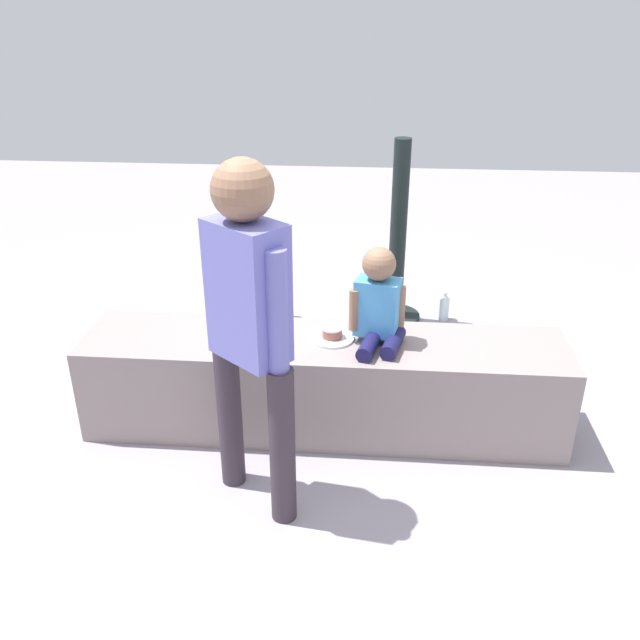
{
  "coord_description": "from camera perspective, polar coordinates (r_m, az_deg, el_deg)",
  "views": [
    {
      "loc": [
        0.23,
        -2.88,
        2.02
      ],
      "look_at": [
        0.01,
        -0.28,
        0.75
      ],
      "focal_mm": 36.89,
      "sensor_mm": 36.0,
      "label": 1
    }
  ],
  "objects": [
    {
      "name": "cake_box_white",
      "position": [
        4.08,
        2.07,
        -2.71
      ],
      "size": [
        0.33,
        0.31,
        0.12
      ],
      "primitive_type": "cube",
      "rotation": [
        0.0,
        0.0,
        -0.02
      ],
      "color": "white",
      "rests_on": "ground_plane"
    },
    {
      "name": "railing_post",
      "position": [
        4.46,
        6.69,
        5.66
      ],
      "size": [
        0.36,
        0.36,
        1.25
      ],
      "color": "black",
      "rests_on": "ground_plane"
    },
    {
      "name": "water_bottle_far_side",
      "position": [
        4.09,
        13.63,
        -2.77
      ],
      "size": [
        0.06,
        0.06,
        0.22
      ],
      "color": "silver",
      "rests_on": "ground_plane"
    },
    {
      "name": "water_bottle_near_gift",
      "position": [
        4.66,
        10.72,
        1.11
      ],
      "size": [
        0.07,
        0.07,
        0.21
      ],
      "color": "silver",
      "rests_on": "ground_plane"
    },
    {
      "name": "gift_bag",
      "position": [
        4.61,
        -4.58,
        1.78
      ],
      "size": [
        0.26,
        0.09,
        0.32
      ],
      "color": "gold",
      "rests_on": "ground_plane"
    },
    {
      "name": "party_cup_red",
      "position": [
        3.99,
        12.25,
        -4.23
      ],
      "size": [
        0.07,
        0.07,
        0.1
      ],
      "primitive_type": "cylinder",
      "color": "red",
      "rests_on": "ground_plane"
    },
    {
      "name": "handbag_black_leather",
      "position": [
        3.87,
        7.59,
        -3.62
      ],
      "size": [
        0.28,
        0.12,
        0.33
      ],
      "color": "black",
      "rests_on": "ground_plane"
    },
    {
      "name": "cake_plate",
      "position": [
        3.27,
        1.07,
        -1.33
      ],
      "size": [
        0.22,
        0.22,
        0.07
      ],
      "color": "white",
      "rests_on": "concrete_ledge"
    },
    {
      "name": "ground_plane",
      "position": [
        3.52,
        0.28,
        -9.02
      ],
      "size": [
        12.0,
        12.0,
        0.0
      ],
      "primitive_type": "plane",
      "color": "#97909B"
    },
    {
      "name": "adult_standing",
      "position": [
        2.58,
        -6.19,
        0.58
      ],
      "size": [
        0.37,
        0.34,
        1.52
      ],
      "color": "#352B33",
      "rests_on": "ground_plane"
    },
    {
      "name": "child_seated",
      "position": [
        3.17,
        5.09,
        1.53
      ],
      "size": [
        0.28,
        0.34,
        0.48
      ],
      "color": "#191747",
      "rests_on": "concrete_ledge"
    },
    {
      "name": "concrete_ledge",
      "position": [
        3.38,
        0.29,
        -5.55
      ],
      "size": [
        2.41,
        0.51,
        0.5
      ],
      "primitive_type": "cube",
      "color": "gray",
      "rests_on": "ground_plane"
    }
  ]
}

